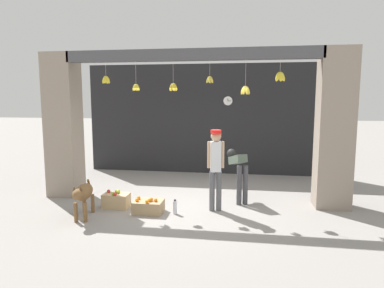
{
  "coord_description": "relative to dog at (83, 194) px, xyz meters",
  "views": [
    {
      "loc": [
        1.18,
        -7.1,
        2.28
      ],
      "look_at": [
        0.0,
        0.48,
        1.25
      ],
      "focal_mm": 32.0,
      "sensor_mm": 36.0,
      "label": 1
    }
  ],
  "objects": [
    {
      "name": "fruit_crate_apples",
      "position": [
        0.38,
        0.69,
        -0.32
      ],
      "size": [
        0.54,
        0.33,
        0.37
      ],
      "color": "tan",
      "rests_on": "ground_plane"
    },
    {
      "name": "dog",
      "position": [
        0.0,
        0.0,
        0.0
      ],
      "size": [
        0.42,
        1.04,
        0.71
      ],
      "rotation": [
        0.0,
        0.0,
        -1.38
      ],
      "color": "brown",
      "rests_on": "ground_plane"
    },
    {
      "name": "shop_pillar_right",
      "position": [
        4.85,
        1.47,
        1.17
      ],
      "size": [
        0.7,
        0.6,
        3.3
      ],
      "primitive_type": "cube",
      "color": "gray",
      "rests_on": "ground_plane"
    },
    {
      "name": "shop_back_wall",
      "position": [
        1.84,
        4.39,
        1.17
      ],
      "size": [
        7.31,
        0.12,
        3.3
      ],
      "primitive_type": "cube",
      "color": "#232326",
      "rests_on": "ground_plane"
    },
    {
      "name": "shopkeeper",
      "position": [
        2.45,
        0.82,
        0.5
      ],
      "size": [
        0.34,
        0.29,
        1.66
      ],
      "rotation": [
        0.0,
        0.0,
        3.36
      ],
      "color": "#56565B",
      "rests_on": "ground_plane"
    },
    {
      "name": "water_bottle",
      "position": [
        1.68,
        0.49,
        -0.34
      ],
      "size": [
        0.08,
        0.08,
        0.29
      ],
      "color": "silver",
      "rests_on": "ground_plane"
    },
    {
      "name": "wall_clock",
      "position": [
        2.5,
        4.32,
        1.73
      ],
      "size": [
        0.28,
        0.03,
        0.28
      ],
      "color": "black"
    },
    {
      "name": "worker_stooping",
      "position": [
        2.89,
        1.54,
        0.27
      ],
      "size": [
        0.49,
        0.82,
        1.12
      ],
      "rotation": [
        0.0,
        0.0,
        0.4
      ],
      "color": "#424247",
      "rests_on": "ground_plane"
    },
    {
      "name": "storefront_awning",
      "position": [
        1.86,
        1.28,
        2.66
      ],
      "size": [
        5.41,
        0.26,
        0.96
      ],
      "color": "#4C4C51"
    },
    {
      "name": "fruit_crate_oranges",
      "position": [
        1.14,
        0.48,
        -0.35
      ],
      "size": [
        0.58,
        0.43,
        0.32
      ],
      "color": "tan",
      "rests_on": "ground_plane"
    },
    {
      "name": "shop_pillar_left",
      "position": [
        -1.16,
        1.47,
        1.17
      ],
      "size": [
        0.7,
        0.6,
        3.3
      ],
      "primitive_type": "cube",
      "color": "gray",
      "rests_on": "ground_plane"
    },
    {
      "name": "ground_plane",
      "position": [
        1.84,
        1.17,
        -0.48
      ],
      "size": [
        60.0,
        60.0,
        0.0
      ],
      "primitive_type": "plane",
      "color": "gray"
    }
  ]
}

